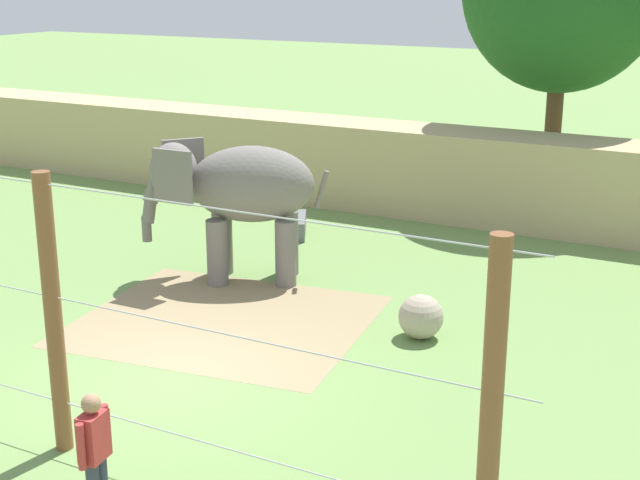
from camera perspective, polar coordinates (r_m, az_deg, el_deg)
The scene contains 8 objects.
ground_plane at distance 14.46m, azimuth -9.26°, elevation -8.58°, with size 120.00×120.00×0.00m, color #6B8E4C.
dirt_patch at distance 16.60m, azimuth -5.99°, elevation -5.02°, with size 5.06×4.47×0.01m, color #937F5B.
embankment_wall at distance 23.50m, azimuth 7.22°, elevation 4.24°, with size 36.00×1.80×2.22m, color tan.
elephant at distance 18.24m, azimuth -5.19°, elevation 3.12°, with size 3.50×2.51×2.81m.
enrichment_ball at distance 15.72m, azimuth 6.33°, elevation -4.80°, with size 0.78×0.78×0.78m, color tan.
cable_fence at distance 12.09m, azimuth -16.42°, elevation -4.54°, with size 12.56×0.23×3.75m.
zookeeper at distance 10.67m, azimuth -13.90°, elevation -12.96°, with size 0.27×0.58×1.67m.
feed_trough at distance 21.73m, azimuth -1.58°, elevation 0.92°, with size 1.09×1.47×0.44m.
Camera 1 is at (8.08, -10.31, 6.11)m, focal length 51.11 mm.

